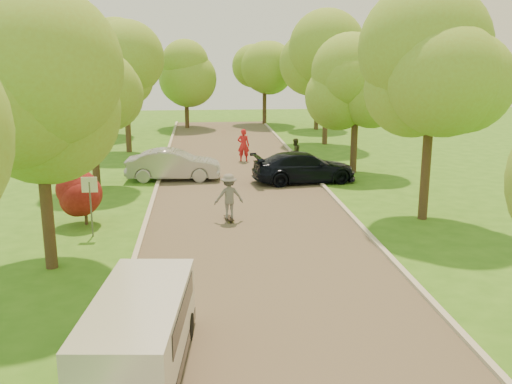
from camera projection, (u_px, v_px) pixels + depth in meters
name	position (u px, v px, depth m)	size (l,w,h in m)	color
ground	(266.00, 272.00, 17.10)	(100.00, 100.00, 0.00)	#336D19
road	(245.00, 203.00, 24.84)	(8.00, 60.00, 0.01)	#4C4438
curb_left	(151.00, 205.00, 24.44)	(0.18, 60.00, 0.12)	#B2AD9E
curb_right	(336.00, 200.00, 25.21)	(0.18, 60.00, 0.12)	#B2AD9E
street_sign	(90.00, 194.00, 20.05)	(0.55, 0.06, 2.17)	#59595E
red_shrub	(85.00, 197.00, 21.56)	(1.70, 1.70, 1.95)	#382619
tree_l_mida	(44.00, 97.00, 16.24)	(4.71, 4.60, 7.39)	#382619
tree_l_midb	(95.00, 92.00, 26.96)	(4.30, 4.20, 6.62)	#382619
tree_l_far	(128.00, 68.00, 36.46)	(4.92, 4.80, 7.79)	#382619
tree_r_mida	(438.00, 76.00, 21.28)	(5.13, 5.00, 7.95)	#382619
tree_r_midb	(360.00, 82.00, 30.10)	(4.51, 4.40, 7.01)	#382619
tree_r_far	(330.00, 61.00, 39.60)	(5.33, 5.20, 8.34)	#382619
tree_bg_a	(109.00, 67.00, 44.00)	(5.12, 5.00, 7.72)	#382619
tree_bg_b	(320.00, 63.00, 47.49)	(5.12, 5.00, 7.95)	#382619
tree_bg_c	(188.00, 69.00, 48.50)	(4.92, 4.80, 7.33)	#382619
tree_bg_d	(267.00, 65.00, 51.03)	(5.12, 5.00, 7.72)	#382619
minivan	(140.00, 333.00, 11.54)	(2.20, 4.64, 1.67)	silver
silver_sedan	(173.00, 165.00, 29.29)	(1.67, 4.80, 1.58)	#A3A3A8
dark_sedan	(304.00, 167.00, 28.75)	(2.14, 5.26, 1.53)	black
longboard	(229.00, 218.00, 22.28)	(0.39, 0.93, 0.11)	black
skateboarder	(229.00, 196.00, 22.07)	(1.14, 0.65, 1.76)	slate
person_striped	(243.00, 145.00, 34.21)	(0.72, 0.47, 1.97)	red
person_olive	(295.00, 152.00, 33.05)	(0.77, 0.60, 1.58)	#2F351F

